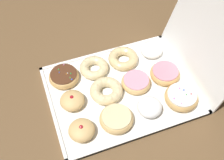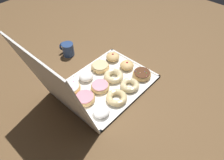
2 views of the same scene
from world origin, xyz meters
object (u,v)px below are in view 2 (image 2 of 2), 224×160
at_px(jelly_filled_donut_2, 113,57).
at_px(cruller_donut_6, 117,98).
at_px(pink_frosted_donut_7, 100,86).
at_px(pink_frosted_donut_10, 85,98).
at_px(sprinkle_donut_11, 70,88).
at_px(jelly_filled_donut_1, 127,66).
at_px(glazed_ring_donut_5, 100,67).
at_px(sprinkle_donut_0, 142,74).
at_px(powdered_filled_donut_8, 86,76).
at_px(coffee_mug, 68,49).
at_px(donut_box, 107,84).
at_px(powdered_filled_donut_9, 101,111).
at_px(cruller_donut_3, 130,85).
at_px(cruller_donut_4, 113,76).

height_order(jelly_filled_donut_2, cruller_donut_6, jelly_filled_donut_2).
xyz_separation_m(pink_frosted_donut_7, pink_frosted_donut_10, (-0.00, 0.12, 0.00)).
bearing_deg(sprinkle_donut_11, jelly_filled_donut_1, -108.36).
bearing_deg(glazed_ring_donut_5, sprinkle_donut_11, 90.30).
height_order(jelly_filled_donut_2, sprinkle_donut_11, jelly_filled_donut_2).
height_order(sprinkle_donut_0, glazed_ring_donut_5, sprinkle_donut_0).
relative_size(jelly_filled_donut_1, glazed_ring_donut_5, 0.75).
distance_m(jelly_filled_donut_1, powdered_filled_donut_8, 0.27).
height_order(sprinkle_donut_11, coffee_mug, coffee_mug).
relative_size(donut_box, glazed_ring_donut_5, 4.52).
distance_m(pink_frosted_donut_10, sprinkle_donut_11, 0.12).
bearing_deg(coffee_mug, glazed_ring_donut_5, -172.77).
distance_m(powdered_filled_donut_8, sprinkle_donut_11, 0.13).
xyz_separation_m(glazed_ring_donut_5, cruller_donut_6, (-0.25, 0.12, -0.00)).
height_order(powdered_filled_donut_9, pink_frosted_donut_10, powdered_filled_donut_9).
bearing_deg(cruller_donut_6, pink_frosted_donut_10, 43.95).
distance_m(cruller_donut_3, pink_frosted_donut_7, 0.18).
height_order(donut_box, cruller_donut_4, cruller_donut_4).
bearing_deg(powdered_filled_donut_8, powdered_filled_donut_9, 153.73).
distance_m(cruller_donut_4, powdered_filled_donut_8, 0.17).
xyz_separation_m(donut_box, glazed_ring_donut_5, (0.12, -0.06, 0.02)).
relative_size(donut_box, powdered_filled_donut_9, 5.94).
height_order(jelly_filled_donut_1, coffee_mug, coffee_mug).
relative_size(jelly_filled_donut_2, cruller_donut_6, 0.75).
xyz_separation_m(sprinkle_donut_0, jelly_filled_donut_1, (0.11, 0.00, 0.00)).
distance_m(donut_box, pink_frosted_donut_10, 0.18).
height_order(jelly_filled_donut_1, sprinkle_donut_11, jelly_filled_donut_1).
xyz_separation_m(cruller_donut_4, pink_frosted_donut_10, (-0.00, 0.24, -0.00)).
height_order(cruller_donut_4, coffee_mug, coffee_mug).
height_order(glazed_ring_donut_5, sprinkle_donut_11, sprinkle_donut_11).
bearing_deg(cruller_donut_6, glazed_ring_donut_5, -26.25).
relative_size(donut_box, coffee_mug, 5.37).
bearing_deg(powdered_filled_donut_9, pink_frosted_donut_10, -0.89).
distance_m(donut_box, cruller_donut_6, 0.14).
bearing_deg(jelly_filled_donut_1, pink_frosted_donut_7, 88.14).
bearing_deg(powdered_filled_donut_9, jelly_filled_donut_1, -71.29).
bearing_deg(sprinkle_donut_11, pink_frosted_donut_7, -132.51).
distance_m(donut_box, coffee_mug, 0.40).
xyz_separation_m(jelly_filled_donut_1, cruller_donut_6, (-0.12, 0.24, -0.00)).
distance_m(powdered_filled_donut_9, sprinkle_donut_11, 0.25).
relative_size(cruller_donut_3, coffee_mug, 1.13).
distance_m(cruller_donut_3, powdered_filled_donut_9, 0.25).
xyz_separation_m(powdered_filled_donut_8, coffee_mug, (0.28, -0.09, 0.01)).
bearing_deg(glazed_ring_donut_5, cruller_donut_4, 177.09).
bearing_deg(sprinkle_donut_0, cruller_donut_6, 91.81).
height_order(pink_frosted_donut_7, pink_frosted_donut_10, pink_frosted_donut_10).
height_order(cruller_donut_3, sprinkle_donut_11, sprinkle_donut_11).
relative_size(donut_box, jelly_filled_donut_1, 6.03).
xyz_separation_m(cruller_donut_6, sprinkle_donut_11, (0.24, 0.13, 0.00)).
bearing_deg(powdered_filled_donut_8, cruller_donut_6, -179.67).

